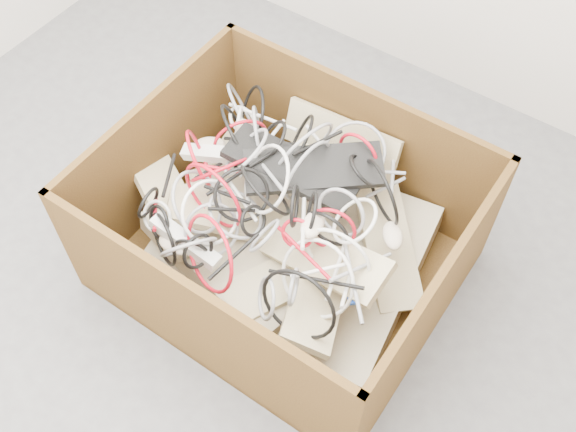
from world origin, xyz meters
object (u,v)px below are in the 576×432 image
Objects in this scene: power_strip_left at (218,154)px; vga_plug at (354,297)px; power_strip_right at (185,241)px; cardboard_box at (281,244)px.

power_strip_left is 0.69m from vga_plug.
power_strip_left is 6.03× the size of vga_plug.
power_strip_left is 1.08× the size of power_strip_right.
cardboard_box is 0.43m from vga_plug.
power_strip_left is 0.35m from power_strip_right.
cardboard_box reaches higher than power_strip_left.
power_strip_left is at bearing 168.77° from cardboard_box.
power_strip_left reaches higher than power_strip_right.
cardboard_box is at bearing -26.21° from power_strip_left.
power_strip_right is at bearing -117.59° from vga_plug.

